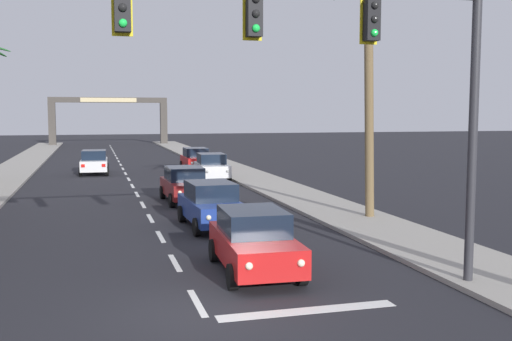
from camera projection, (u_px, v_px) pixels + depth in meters
ground_plane at (202, 311)px, 12.76m from camera, size 220.00×220.00×0.00m
sidewalk_right at (274, 186)px, 34.01m from camera, size 3.20×110.00×0.14m
lane_markings at (144, 192)px, 32.03m from camera, size 4.28×87.37×0.01m
traffic_signal_mast at (335, 52)px, 13.15m from camera, size 11.19×0.41×7.63m
sedan_lead_at_stop_bar at (254, 241)px, 15.80m from camera, size 2.08×4.50×1.68m
sedan_third_in_queue at (211, 204)px, 22.08m from camera, size 2.09×4.50×1.68m
sedan_fifth_in_queue at (185, 184)px, 28.32m from camera, size 2.05×4.49×1.68m
sedan_oncoming_far at (94, 162)px, 41.31m from camera, size 2.05×4.49×1.68m
sedan_parked_nearest_kerb at (212, 167)px, 37.74m from camera, size 2.08×4.50×1.68m
sedan_parked_mid_kerb at (196, 159)px, 43.86m from camera, size 1.98×4.47×1.68m
palm_right_second at (368, 40)px, 23.00m from camera, size 3.89×3.86×10.17m
town_gateway_arch at (109, 114)px, 78.70m from camera, size 15.30×0.90×6.32m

